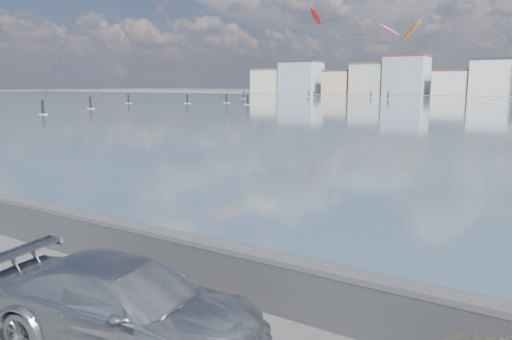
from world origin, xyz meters
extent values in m
plane|color=#333335|center=(0.00, 0.00, 0.00)|extent=(700.00, 700.00, 0.00)
cube|color=#28282B|center=(0.00, 2.70, 0.45)|extent=(400.00, 0.35, 0.90)
cylinder|color=#28282B|center=(0.00, 2.70, 0.90)|extent=(400.00, 0.36, 0.36)
cube|color=silver|center=(-112.00, 186.00, 5.00)|extent=(14.00, 11.00, 10.00)
cube|color=brown|center=(-112.00, 186.00, 10.30)|extent=(14.28, 11.22, 0.60)
cube|color=#9EA8B7|center=(-96.50, 186.00, 6.50)|extent=(16.00, 12.00, 13.00)
cube|color=#2D2D33|center=(-96.50, 186.00, 13.30)|extent=(16.32, 12.24, 0.60)
cube|color=beige|center=(-79.00, 186.00, 4.50)|extent=(11.00, 10.00, 9.00)
cube|color=#4C423D|center=(-79.00, 186.00, 9.30)|extent=(11.22, 10.20, 0.60)
cube|color=beige|center=(-66.00, 186.00, 5.75)|extent=(13.00, 11.00, 11.50)
cube|color=brown|center=(-66.00, 186.00, 11.80)|extent=(13.26, 11.22, 0.60)
cube|color=#9EA8B7|center=(-51.50, 186.00, 7.00)|extent=(15.00, 12.00, 14.00)
cube|color=brown|center=(-51.50, 186.00, 14.30)|extent=(15.30, 12.24, 0.60)
cube|color=white|center=(-35.00, 186.00, 4.25)|extent=(12.00, 10.00, 8.50)
cube|color=brown|center=(-35.00, 186.00, 8.80)|extent=(12.24, 10.20, 0.60)
cube|color=white|center=(-21.50, 186.00, 6.00)|extent=(14.00, 11.00, 12.00)
cube|color=#2D2D33|center=(-21.50, 186.00, 12.30)|extent=(14.28, 11.22, 0.60)
imported|color=#A1A5A9|center=(1.02, 0.45, 0.65)|extent=(4.76, 2.59, 1.31)
cube|color=white|center=(-62.33, 74.08, 0.05)|extent=(1.40, 0.42, 0.08)
cylinder|color=black|center=(-62.33, 74.08, 0.95)|extent=(0.36, 0.36, 1.70)
sphere|color=black|center=(-62.33, 74.08, 1.85)|extent=(0.28, 0.28, 0.28)
cylinder|color=black|center=(-62.49, 80.70, 13.47)|extent=(0.35, 13.26, 24.35)
ellipsoid|color=orange|center=(-35.88, 137.03, 18.22)|extent=(7.63, 7.03, 6.64)
cube|color=white|center=(-37.27, 124.35, 0.05)|extent=(1.40, 0.42, 0.08)
cylinder|color=black|center=(-37.27, 124.35, 0.95)|extent=(0.36, 0.36, 1.70)
sphere|color=black|center=(-37.27, 124.35, 1.85)|extent=(0.28, 0.28, 0.28)
cylinder|color=black|center=(-36.58, 130.69, 9.76)|extent=(1.42, 12.71, 16.94)
ellipsoid|color=#E5338C|center=(-48.10, 153.77, 20.91)|extent=(8.76, 5.21, 5.24)
cube|color=white|center=(-47.90, 140.18, 0.05)|extent=(1.40, 0.42, 0.08)
cylinder|color=black|center=(-47.90, 140.18, 0.95)|extent=(0.36, 0.36, 1.70)
sphere|color=black|center=(-47.90, 140.18, 1.85)|extent=(0.28, 0.28, 0.28)
cylinder|color=black|center=(-48.00, 146.97, 11.10)|extent=(0.23, 13.61, 19.62)
cube|color=white|center=(-72.82, 67.78, 0.05)|extent=(1.40, 0.42, 0.08)
cylinder|color=black|center=(-72.82, 67.78, 0.95)|extent=(0.36, 0.36, 1.70)
sphere|color=black|center=(-72.82, 67.78, 1.85)|extent=(0.28, 0.28, 0.28)
cylinder|color=black|center=(-72.95, 74.26, 16.23)|extent=(0.29, 12.99, 29.88)
cube|color=white|center=(-72.42, 108.70, 0.05)|extent=(1.40, 0.42, 0.08)
cylinder|color=black|center=(-72.42, 108.70, 0.95)|extent=(0.36, 0.36, 1.70)
sphere|color=black|center=(-72.42, 108.70, 1.85)|extent=(0.28, 0.28, 0.28)
cylinder|color=black|center=(-72.06, 112.61, 16.25)|extent=(0.76, 7.85, 29.91)
cube|color=white|center=(-60.48, 127.63, 0.05)|extent=(1.40, 0.42, 0.08)
cylinder|color=black|center=(-60.48, 127.63, 0.95)|extent=(0.36, 0.36, 1.70)
sphere|color=black|center=(-60.48, 127.63, 1.85)|extent=(0.28, 0.28, 0.28)
cylinder|color=black|center=(-60.10, 135.01, 17.31)|extent=(0.81, 14.79, 32.04)
cube|color=white|center=(-48.32, 75.61, 0.05)|extent=(1.40, 0.42, 0.08)
cylinder|color=black|center=(-48.32, 75.61, 0.95)|extent=(0.36, 0.36, 1.70)
sphere|color=black|center=(-48.32, 75.61, 1.85)|extent=(0.28, 0.28, 0.28)
cylinder|color=black|center=(-49.56, 80.61, 16.97)|extent=(2.50, 10.04, 31.34)
cube|color=white|center=(-52.92, 34.94, 0.05)|extent=(1.40, 0.42, 0.08)
cylinder|color=black|center=(-52.92, 34.94, 0.95)|extent=(0.36, 0.36, 1.70)
sphere|color=black|center=(-52.92, 34.94, 1.85)|extent=(0.28, 0.28, 0.28)
cylinder|color=black|center=(-51.43, 40.43, 14.33)|extent=(3.00, 11.02, 26.08)
ellipsoid|color=red|center=(-71.20, 149.14, 25.96)|extent=(3.62, 8.68, 5.64)
cube|color=white|center=(-68.22, 139.08, 0.05)|extent=(1.40, 0.42, 0.08)
cylinder|color=black|center=(-68.22, 139.08, 0.95)|extent=(0.36, 0.36, 1.70)
sphere|color=black|center=(-68.22, 139.08, 1.85)|extent=(0.28, 0.28, 0.28)
cylinder|color=black|center=(-69.71, 144.11, 13.63)|extent=(3.02, 10.09, 24.67)
cube|color=white|center=(-57.81, 81.49, 0.05)|extent=(1.40, 0.42, 0.08)
cylinder|color=black|center=(-57.81, 81.49, 0.95)|extent=(0.36, 0.36, 1.70)
sphere|color=black|center=(-57.81, 81.49, 1.85)|extent=(0.28, 0.28, 0.28)
cylinder|color=black|center=(-56.13, 86.99, 18.10)|extent=(3.40, 11.04, 33.62)
cube|color=white|center=(-60.71, 48.67, 0.05)|extent=(1.40, 0.42, 0.08)
cylinder|color=black|center=(-60.71, 48.67, 0.95)|extent=(0.36, 0.36, 1.70)
sphere|color=black|center=(-60.71, 48.67, 1.85)|extent=(0.28, 0.28, 0.28)
cylinder|color=black|center=(-59.22, 56.18, 12.67)|extent=(3.02, 15.06, 22.75)
camera|label=1|loc=(6.51, -4.32, 3.92)|focal=35.00mm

